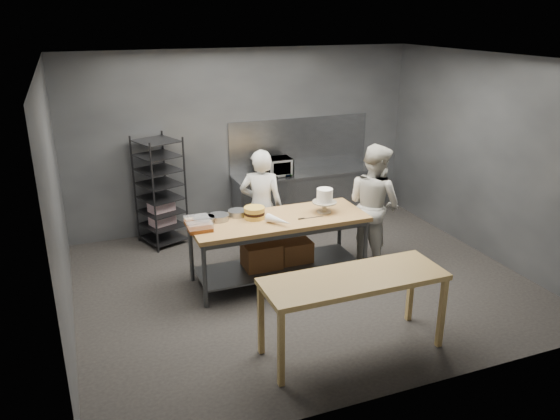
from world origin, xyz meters
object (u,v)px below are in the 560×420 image
Objects in this scene: frosted_cake_stand at (325,198)px; layer_cake at (254,213)px; work_table at (277,241)px; near_counter at (354,284)px; microwave at (275,167)px; chef_behind at (261,207)px; speed_rack at (160,192)px; chef_right at (374,205)px.

frosted_cake_stand is 1.00m from layer_cake.
near_counter is (0.15, -1.90, 0.24)m from work_table.
layer_cake is at bearing -118.30° from microwave.
work_table is at bearing 175.97° from frosted_cake_stand.
chef_behind reaches higher than near_counter.
near_counter is 2.03m from layer_cake.
chef_right is at bearing -33.47° from speed_rack.
microwave is (-0.81, 1.92, 0.15)m from chef_right.
chef_behind is at bearing 93.42° from near_counter.
speed_rack is 3.23× the size of microwave.
microwave is (0.56, 3.85, 0.24)m from near_counter.
chef_behind reaches higher than frosted_cake_stand.
chef_behind is at bearing 62.62° from layer_cake.
chef_right is at bearing 1.27° from work_table.
work_table is 0.71m from chef_behind.
chef_right is 6.44× the size of layer_cake.
speed_rack reaches higher than work_table.
near_counter is 3.69× the size of microwave.
near_counter is at bearing 128.42° from chef_right.
frosted_cake_stand is at bearing -44.65° from speed_rack.
layer_cake is (0.97, -1.80, 0.14)m from speed_rack.
speed_rack is 6.27× the size of layer_cake.
microwave reaches higher than near_counter.
frosted_cake_stand is at bearing -4.03° from work_table.
work_table is 1.40× the size of chef_behind.
chef_behind is at bearing 90.46° from work_table.
work_table is 2.28m from speed_rack.
work_table is 1.20× the size of near_counter.
layer_cake is at bearing -61.74° from speed_rack.
speed_rack is (-1.27, 1.87, 0.28)m from work_table.
work_table is 0.88m from frosted_cake_stand.
work_table is at bearing -109.96° from microwave.
microwave reaches higher than layer_cake.
chef_behind is 5.05× the size of frosted_cake_stand.
speed_rack is at bearing -177.68° from microwave.
chef_right is at bearing 54.66° from near_counter.
microwave is (0.72, 1.31, 0.19)m from chef_behind.
near_counter is 1.14× the size of speed_rack.
microwave is at bearing 61.70° from layer_cake.
microwave reaches higher than work_table.
microwave is 1.59× the size of frosted_cake_stand.
chef_behind is 1.01m from frosted_cake_stand.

